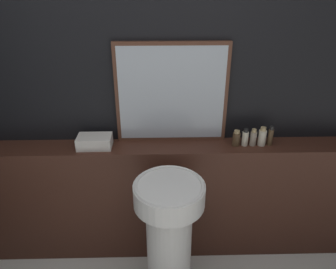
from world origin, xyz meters
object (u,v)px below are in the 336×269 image
towel_stack (95,142)px  body_wash_bottle (262,137)px  conditioner_bottle (245,138)px  shampoo_bottle (236,138)px  pedestal_sink (169,232)px  lotion_bottle (253,138)px  hand_soap_bottle (270,136)px  mirror (172,94)px

towel_stack → body_wash_bottle: 1.18m
conditioner_bottle → shampoo_bottle: bearing=-180.0°
pedestal_sink → body_wash_bottle: size_ratio=6.57×
pedestal_sink → conditioner_bottle: (0.55, 0.40, 0.49)m
pedestal_sink → towel_stack: (-0.51, 0.40, 0.47)m
shampoo_bottle → lotion_bottle: (0.12, 0.00, 0.00)m
pedestal_sink → shampoo_bottle: shampoo_bottle is taller
conditioner_bottle → lotion_bottle: conditioner_bottle is taller
hand_soap_bottle → lotion_bottle: bearing=180.0°
towel_stack → body_wash_bottle: (1.18, 0.00, 0.02)m
conditioner_bottle → pedestal_sink: bearing=-144.1°
lotion_bottle → hand_soap_bottle: (0.12, -0.00, 0.01)m
towel_stack → lotion_bottle: bearing=0.0°
towel_stack → hand_soap_bottle: size_ratio=1.62×
pedestal_sink → towel_stack: bearing=142.2°
lotion_bottle → body_wash_bottle: body_wash_bottle is taller
shampoo_bottle → lotion_bottle: lotion_bottle is taller
lotion_bottle → shampoo_bottle: bearing=-180.0°
towel_stack → mirror: bearing=10.1°
hand_soap_bottle → pedestal_sink: bearing=-151.4°
mirror → hand_soap_bottle: size_ratio=5.28×
hand_soap_bottle → conditioner_bottle: bearing=180.0°
mirror → lotion_bottle: bearing=-9.5°
towel_stack → body_wash_bottle: body_wash_bottle is taller
lotion_bottle → mirror: bearing=170.5°
mirror → hand_soap_bottle: bearing=-7.9°
mirror → shampoo_bottle: size_ratio=6.62×
pedestal_sink → lotion_bottle: lotion_bottle is taller
pedestal_sink → conditioner_bottle: conditioner_bottle is taller
towel_stack → conditioner_bottle: size_ratio=1.85×
towel_stack → lotion_bottle: size_ratio=1.90×
towel_stack → lotion_bottle: lotion_bottle is taller
mirror → body_wash_bottle: size_ratio=5.57×
shampoo_bottle → body_wash_bottle: 0.18m
shampoo_bottle → towel_stack: bearing=180.0°
mirror → body_wash_bottle: (0.64, -0.10, -0.29)m
conditioner_bottle → lotion_bottle: bearing=0.0°
conditioner_bottle → mirror: bearing=169.4°
shampoo_bottle → mirror: bearing=168.0°
body_wash_bottle → hand_soap_bottle: (0.06, -0.00, 0.00)m
mirror → lotion_bottle: (0.58, -0.10, -0.30)m
pedestal_sink → lotion_bottle: (0.61, 0.40, 0.49)m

